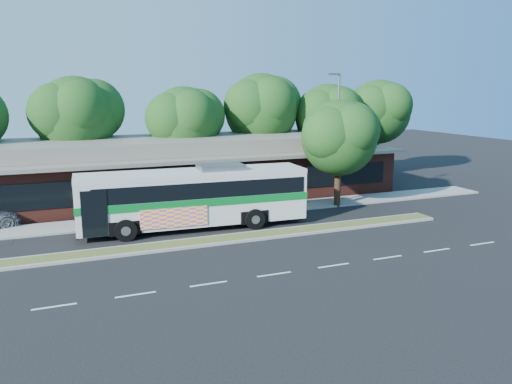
# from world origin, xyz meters

# --- Properties ---
(ground) EXTENTS (120.00, 120.00, 0.00)m
(ground) POSITION_xyz_m (0.00, 0.00, 0.00)
(ground) COLOR black
(ground) RESTS_ON ground
(median_strip) EXTENTS (26.00, 1.10, 0.15)m
(median_strip) POSITION_xyz_m (0.00, 0.60, 0.07)
(median_strip) COLOR #435022
(median_strip) RESTS_ON ground
(sidewalk) EXTENTS (44.00, 2.60, 0.12)m
(sidewalk) POSITION_xyz_m (0.00, 6.40, 0.06)
(sidewalk) COLOR gray
(sidewalk) RESTS_ON ground
(plaza_building) EXTENTS (33.20, 11.20, 4.45)m
(plaza_building) POSITION_xyz_m (0.00, 12.99, 2.13)
(plaza_building) COLOR #53221A
(plaza_building) RESTS_ON ground
(lamp_post) EXTENTS (0.93, 0.18, 9.07)m
(lamp_post) POSITION_xyz_m (9.56, 6.00, 4.90)
(lamp_post) COLOR slate
(lamp_post) RESTS_ON ground
(tree_bg_b) EXTENTS (6.69, 6.00, 9.00)m
(tree_bg_b) POSITION_xyz_m (-6.57, 16.14, 6.14)
(tree_bg_b) COLOR black
(tree_bg_b) RESTS_ON ground
(tree_bg_c) EXTENTS (6.24, 5.60, 8.26)m
(tree_bg_c) POSITION_xyz_m (1.40, 15.13, 5.59)
(tree_bg_c) COLOR black
(tree_bg_c) RESTS_ON ground
(tree_bg_d) EXTENTS (6.91, 6.20, 9.37)m
(tree_bg_d) POSITION_xyz_m (8.45, 16.15, 6.42)
(tree_bg_d) COLOR black
(tree_bg_d) RESTS_ON ground
(tree_bg_e) EXTENTS (6.47, 5.80, 8.50)m
(tree_bg_e) POSITION_xyz_m (14.42, 15.14, 5.74)
(tree_bg_e) COLOR black
(tree_bg_e) RESTS_ON ground
(tree_bg_f) EXTENTS (6.69, 6.00, 8.92)m
(tree_bg_f) POSITION_xyz_m (20.43, 16.14, 6.06)
(tree_bg_f) COLOR black
(tree_bg_f) RESTS_ON ground
(transit_bus) EXTENTS (13.29, 3.53, 3.70)m
(transit_bus) POSITION_xyz_m (-1.23, 3.65, 2.06)
(transit_bus) COLOR silver
(transit_bus) RESTS_ON ground
(sidewalk_tree) EXTENTS (5.73, 5.14, 7.35)m
(sidewalk_tree) POSITION_xyz_m (9.69, 5.42, 4.91)
(sidewalk_tree) COLOR black
(sidewalk_tree) RESTS_ON ground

